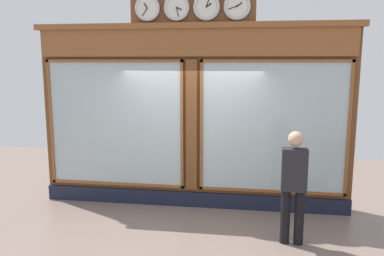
# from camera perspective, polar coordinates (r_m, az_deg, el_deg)

# --- Properties ---
(shop_facade) EXTENTS (5.75, 0.42, 3.89)m
(shop_facade) POSITION_cam_1_polar(r_m,az_deg,el_deg) (7.15, 0.15, 1.87)
(shop_facade) COLOR brown
(shop_facade) RESTS_ON ground_plane
(pedestrian) EXTENTS (0.37, 0.23, 1.69)m
(pedestrian) POSITION_cam_1_polar(r_m,az_deg,el_deg) (5.92, 14.56, -7.73)
(pedestrian) COLOR black
(pedestrian) RESTS_ON ground_plane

